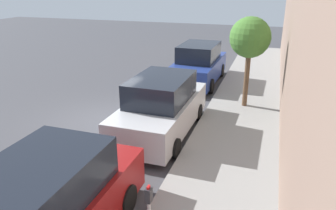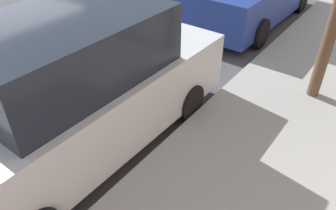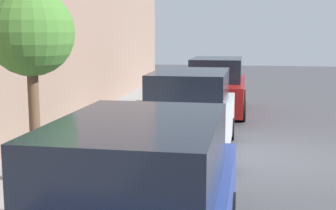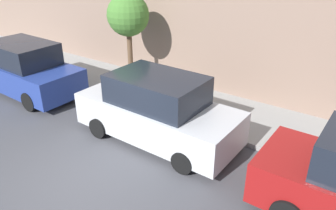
# 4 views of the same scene
# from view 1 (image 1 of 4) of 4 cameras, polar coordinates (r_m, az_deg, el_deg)

# --- Properties ---
(ground_plane) EXTENTS (60.00, 60.00, 0.00)m
(ground_plane) POSITION_cam_1_polar(r_m,az_deg,el_deg) (12.42, -11.51, -2.86)
(ground_plane) COLOR #424247
(sidewalk) EXTENTS (2.78, 32.00, 0.15)m
(sidewalk) POSITION_cam_1_polar(r_m,az_deg,el_deg) (10.99, 11.49, -5.67)
(sidewalk) COLOR gray
(sidewalk) RESTS_ON ground_plane
(parked_suv_second) EXTENTS (2.08, 4.83, 1.98)m
(parked_suv_second) POSITION_cam_1_polar(r_m,az_deg,el_deg) (10.96, -1.18, -0.38)
(parked_suv_second) COLOR #B7BABF
(parked_suv_second) RESTS_ON ground_plane
(parked_suv_third) EXTENTS (2.08, 4.83, 1.98)m
(parked_suv_third) POSITION_cam_1_polar(r_m,az_deg,el_deg) (16.70, 5.36, 7.00)
(parked_suv_third) COLOR navy
(parked_suv_third) RESTS_ON ground_plane
(parking_meter_near) EXTENTS (0.11, 0.15, 1.36)m
(parking_meter_near) POSITION_cam_1_polar(r_m,az_deg,el_deg) (6.27, -3.33, -17.83)
(parking_meter_near) COLOR #ADADB2
(parking_meter_near) RESTS_ON sidewalk
(street_tree) EXTENTS (1.56, 1.56, 3.53)m
(street_tree) POSITION_cam_1_polar(r_m,az_deg,el_deg) (13.01, 14.10, 11.20)
(street_tree) COLOR brown
(street_tree) RESTS_ON sidewalk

